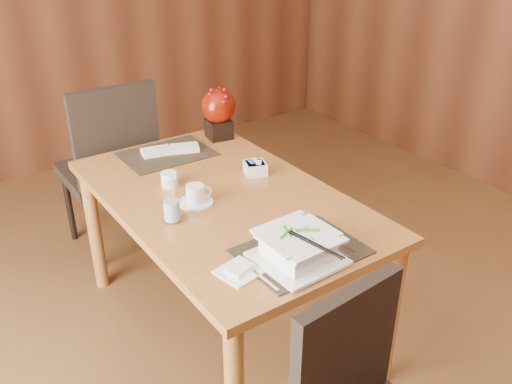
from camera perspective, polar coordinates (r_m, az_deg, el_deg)
dining_table at (r=2.45m, az=-3.46°, el=-2.32°), size 0.90×1.50×0.75m
placemat_near at (r=2.02m, az=4.76°, el=-6.23°), size 0.45×0.33×0.01m
placemat_far at (r=2.84m, az=-9.38°, el=3.98°), size 0.45×0.33×0.01m
soup_setting at (r=1.94m, az=4.46°, el=-5.89°), size 0.29×0.29×0.11m
coffee_cup at (r=2.33m, az=-6.38°, el=-0.40°), size 0.15×0.15×0.08m
water_glass at (r=2.19m, az=-8.91°, el=-1.10°), size 0.08×0.08×0.17m
creamer_jug at (r=2.49m, az=-9.13°, el=1.32°), size 0.12×0.12×0.07m
sugar_caddy at (r=2.58m, az=-0.09°, el=2.52°), size 0.13×0.13×0.06m
berry_decor at (r=2.98m, az=-3.98°, el=8.54°), size 0.19×0.19×0.28m
napkins_far at (r=2.85m, az=-8.79°, el=4.44°), size 0.31×0.19×0.03m
bread_plate at (r=1.90m, az=-1.79°, el=-8.41°), size 0.16×0.16×0.01m
far_chair at (r=3.20m, az=-14.97°, el=3.14°), size 0.50×0.50×1.07m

